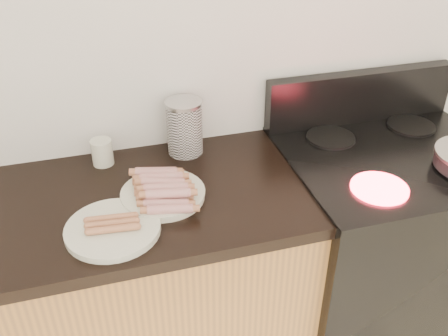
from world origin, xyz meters
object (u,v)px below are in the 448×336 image
object	(u,v)px
mug	(102,152)
canister	(185,127)
main_plate	(163,195)
side_plate	(113,229)
stove	(375,253)

from	to	relation	value
mug	canister	bearing A→B (deg)	0.00
main_plate	canister	distance (m)	0.30
side_plate	canister	size ratio (longest dim) A/B	1.37
canister	mug	xyz separation A→B (m)	(-0.29, 0.00, -0.05)
stove	main_plate	world-z (taller)	main_plate
side_plate	mug	size ratio (longest dim) A/B	3.00
mug	side_plate	bearing A→B (deg)	-90.58
stove	canister	xyz separation A→B (m)	(-0.70, 0.24, 0.54)
canister	mug	world-z (taller)	canister
canister	stove	bearing A→B (deg)	-19.26
stove	side_plate	bearing A→B (deg)	-172.37
main_plate	canister	xyz separation A→B (m)	(0.13, 0.25, 0.09)
stove	main_plate	size ratio (longest dim) A/B	3.54
side_plate	canister	xyz separation A→B (m)	(0.29, 0.38, 0.09)
stove	main_plate	distance (m)	0.94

